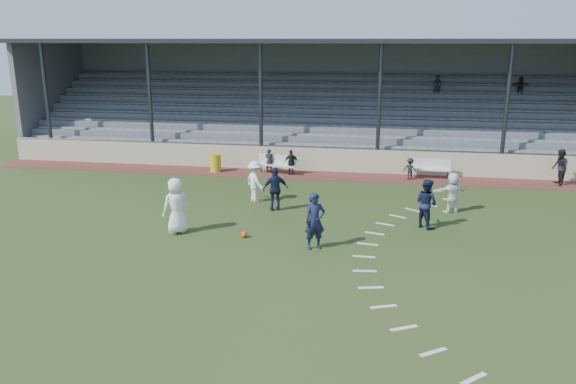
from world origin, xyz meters
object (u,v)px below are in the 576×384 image
object	(u,v)px
player_navy_lead	(315,221)
football	(244,234)
bench_left	(277,162)
trash_bin	(216,163)
player_white_lead	(176,206)
official	(560,167)
bench_right	(430,166)

from	to	relation	value
player_navy_lead	football	bearing A→B (deg)	139.82
football	bench_left	bearing A→B (deg)	94.06
trash_bin	football	xyz separation A→B (m)	(3.85, -9.35, -0.36)
player_white_lead	bench_left	bearing A→B (deg)	-143.23
trash_bin	football	bearing A→B (deg)	-67.61
bench_left	player_navy_lead	world-z (taller)	player_navy_lead
football	official	xyz separation A→B (m)	(12.67, 9.42, 0.75)
trash_bin	player_navy_lead	xyz separation A→B (m)	(6.37, -9.97, 0.46)
bench_right	player_white_lead	xyz separation A→B (m)	(-9.29, -9.76, 0.40)
player_navy_lead	official	bearing A→B (deg)	18.29
player_white_lead	player_navy_lead	world-z (taller)	player_white_lead
bench_left	player_navy_lead	xyz separation A→B (m)	(3.19, -10.15, 0.35)
bench_left	official	distance (m)	13.35
official	bench_left	bearing A→B (deg)	-93.42
football	player_navy_lead	xyz separation A→B (m)	(2.51, -0.62, 0.82)
bench_left	football	size ratio (longest dim) A/B	9.29
trash_bin	player_white_lead	distance (m)	9.38
bench_right	player_navy_lead	world-z (taller)	player_navy_lead
bench_left	player_navy_lead	size ratio (longest dim) A/B	1.10
football	player_white_lead	xyz separation A→B (m)	(-2.44, 0.10, 0.88)
player_white_lead	official	size ratio (longest dim) A/B	1.18
bench_left	player_white_lead	bearing A→B (deg)	-90.03
player_white_lead	official	world-z (taller)	player_white_lead
bench_right	player_white_lead	world-z (taller)	player_white_lead
bench_right	player_white_lead	distance (m)	13.48
official	player_white_lead	bearing A→B (deg)	-61.25
bench_right	football	distance (m)	12.01
bench_right	trash_bin	size ratio (longest dim) A/B	2.26
trash_bin	player_white_lead	bearing A→B (deg)	-81.32
bench_right	official	size ratio (longest dim) A/B	1.20
bench_left	bench_right	xyz separation A→B (m)	(7.52, 0.32, 0.00)
bench_right	football	world-z (taller)	bench_right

